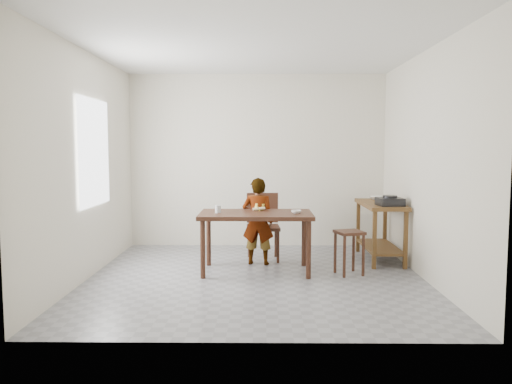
{
  "coord_description": "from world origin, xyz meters",
  "views": [
    {
      "loc": [
        0.07,
        -5.87,
        1.56
      ],
      "look_at": [
        0.0,
        0.4,
        1.0
      ],
      "focal_mm": 35.0,
      "sensor_mm": 36.0,
      "label": 1
    }
  ],
  "objects_px": {
    "dining_table": "(256,242)",
    "prep_counter": "(380,231)",
    "child": "(258,221)",
    "dining_chair": "(263,227)",
    "stool": "(349,253)"
  },
  "relations": [
    {
      "from": "dining_chair",
      "to": "child",
      "type": "bearing_deg",
      "value": -109.14
    },
    {
      "from": "dining_table",
      "to": "stool",
      "type": "xyz_separation_m",
      "value": [
        1.15,
        -0.12,
        -0.1
      ]
    },
    {
      "from": "dining_table",
      "to": "dining_chair",
      "type": "relative_size",
      "value": 1.52
    },
    {
      "from": "dining_table",
      "to": "child",
      "type": "bearing_deg",
      "value": 87.02
    },
    {
      "from": "prep_counter",
      "to": "dining_chair",
      "type": "height_order",
      "value": "dining_chair"
    },
    {
      "from": "dining_table",
      "to": "stool",
      "type": "height_order",
      "value": "dining_table"
    },
    {
      "from": "prep_counter",
      "to": "child",
      "type": "bearing_deg",
      "value": -170.27
    },
    {
      "from": "prep_counter",
      "to": "child",
      "type": "xyz_separation_m",
      "value": [
        -1.7,
        -0.29,
        0.18
      ]
    },
    {
      "from": "child",
      "to": "stool",
      "type": "relative_size",
      "value": 2.15
    },
    {
      "from": "child",
      "to": "dining_chair",
      "type": "distance_m",
      "value": 0.29
    },
    {
      "from": "dining_table",
      "to": "child",
      "type": "relative_size",
      "value": 1.2
    },
    {
      "from": "prep_counter",
      "to": "dining_table",
      "type": "bearing_deg",
      "value": -157.85
    },
    {
      "from": "dining_table",
      "to": "prep_counter",
      "type": "distance_m",
      "value": 1.86
    },
    {
      "from": "dining_table",
      "to": "prep_counter",
      "type": "relative_size",
      "value": 1.17
    },
    {
      "from": "prep_counter",
      "to": "stool",
      "type": "relative_size",
      "value": 2.21
    }
  ]
}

